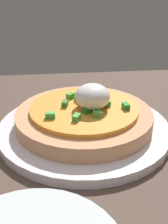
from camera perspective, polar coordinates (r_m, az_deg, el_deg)
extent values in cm
cube|color=brown|center=(34.86, -8.94, -14.61)|extent=(105.23, 75.32, 3.19)
cylinder|color=white|center=(41.30, 0.00, -3.30)|extent=(25.50, 25.50, 1.31)
cylinder|color=tan|center=(40.46, 0.00, -1.14)|extent=(20.08, 20.08, 2.20)
cylinder|color=orange|center=(39.82, 0.00, 0.68)|extent=(15.80, 15.80, 0.65)
ellipsoid|color=white|center=(38.66, 1.77, 3.29)|extent=(5.00, 5.00, 3.58)
cube|color=green|center=(42.44, -2.85, 3.40)|extent=(1.47, 1.47, 0.80)
cube|color=#52AF3F|center=(41.73, -1.32, 3.01)|extent=(1.22, 1.49, 0.80)
cube|color=#4CB04C|center=(36.61, -7.08, -0.69)|extent=(1.30, 0.83, 0.80)
cube|color=#53AF46|center=(38.23, 2.66, 0.72)|extent=(1.46, 1.48, 0.80)
cube|color=#2F8930|center=(37.77, 0.67, 0.41)|extent=(1.51, 1.33, 0.80)
cube|color=#317B2D|center=(39.83, -4.00, 1.77)|extent=(1.09, 1.44, 0.80)
cube|color=#52A844|center=(36.69, 2.88, -0.45)|extent=(1.43, 1.08, 0.80)
cube|color=#258438|center=(39.37, 8.73, 1.21)|extent=(0.99, 1.39, 0.80)
cube|color=#2A803A|center=(41.00, -0.52, 2.58)|extent=(1.46, 1.48, 0.80)
cube|color=#50AD46|center=(35.80, -1.58, -1.14)|extent=(1.32, 1.51, 0.80)
cube|color=#268B35|center=(39.85, 4.56, 1.77)|extent=(1.46, 1.48, 0.80)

